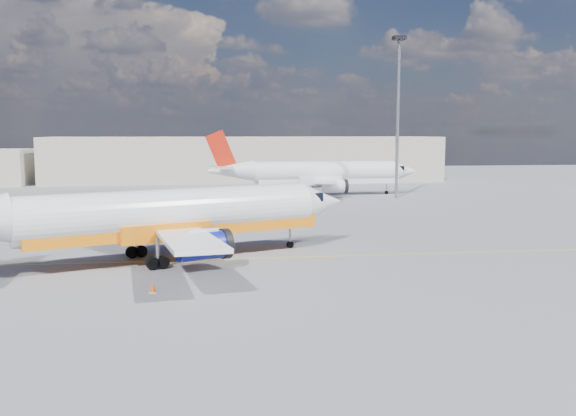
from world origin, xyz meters
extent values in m
plane|color=slate|center=(0.00, 0.00, 0.00)|extent=(240.00, 240.00, 0.00)
cube|color=yellow|center=(0.00, 3.00, 0.01)|extent=(70.00, 0.15, 0.01)
cube|color=beige|center=(5.00, 75.00, 4.00)|extent=(70.00, 14.00, 8.00)
cylinder|color=white|center=(-5.42, 3.08, 3.40)|extent=(20.41, 10.91, 3.21)
cone|color=white|center=(5.91, 7.78, 3.40)|extent=(4.72, 4.41, 3.21)
cube|color=black|center=(4.69, 7.27, 3.92)|extent=(2.31, 2.62, 0.66)
cube|color=orange|center=(-4.98, 3.26, 2.31)|extent=(20.19, 10.39, 1.13)
cube|color=white|center=(-9.26, 8.64, 2.55)|extent=(9.16, 10.90, 0.76)
cube|color=white|center=(-4.20, -3.56, 2.55)|extent=(4.66, 11.65, 0.76)
cylinder|color=navy|center=(-6.61, 7.19, 1.65)|extent=(3.82, 2.96, 1.79)
cylinder|color=navy|center=(-3.36, -0.66, 1.65)|extent=(3.82, 2.96, 1.79)
cylinder|color=black|center=(-5.21, 7.76, 1.65)|extent=(1.19, 2.01, 1.98)
cylinder|color=black|center=(-1.96, -0.08, 1.65)|extent=(1.19, 2.01, 1.98)
cylinder|color=#9C9CA4|center=(3.30, 6.69, 1.18)|extent=(0.22, 0.22, 1.98)
cylinder|color=black|center=(3.30, 6.69, 0.26)|extent=(0.57, 0.41, 0.53)
cylinder|color=black|center=(-8.03, 4.45, 0.42)|extent=(0.92, 0.66, 0.85)
cylinder|color=black|center=(-6.30, 0.27, 0.42)|extent=(0.92, 0.66, 0.85)
cylinder|color=white|center=(14.05, 47.04, 3.27)|extent=(20.06, 3.66, 3.09)
cone|color=white|center=(25.85, 47.38, 3.27)|extent=(3.72, 3.19, 3.09)
cone|color=white|center=(0.89, 46.66, 3.59)|extent=(6.44, 3.11, 2.93)
cube|color=black|center=(24.58, 47.34, 3.77)|extent=(1.60, 2.13, 0.64)
cube|color=white|center=(14.50, 47.05, 2.22)|extent=(20.04, 3.11, 1.09)
cube|color=white|center=(12.51, 53.36, 2.45)|extent=(5.74, 11.28, 0.73)
cube|color=white|center=(12.87, 40.65, 2.45)|extent=(5.17, 11.27, 0.73)
cylinder|color=white|center=(14.39, 51.14, 1.59)|extent=(3.32, 1.82, 1.73)
cylinder|color=white|center=(14.62, 42.97, 1.59)|extent=(3.32, 1.82, 1.73)
cylinder|color=black|center=(15.84, 51.18, 1.59)|extent=(0.51, 1.92, 1.91)
cylinder|color=black|center=(16.07, 43.01, 1.59)|extent=(0.51, 1.92, 1.91)
cube|color=red|center=(-0.47, 46.62, 6.36)|extent=(4.27, 0.39, 5.67)
cube|color=white|center=(-0.56, 49.53, 4.18)|extent=(3.41, 4.95, 0.16)
cube|color=white|center=(-0.39, 43.72, 4.18)|extent=(3.20, 4.92, 0.16)
cylinder|color=#9C9CA4|center=(23.13, 47.30, 1.14)|extent=(0.17, 0.17, 1.91)
cylinder|color=black|center=(23.13, 47.30, 0.25)|extent=(0.51, 0.23, 0.51)
cylinder|color=black|center=(12.17, 49.17, 0.41)|extent=(0.83, 0.37, 0.82)
cylinder|color=black|center=(12.30, 44.81, 0.41)|extent=(0.83, 0.37, 0.82)
cube|color=white|center=(-6.20, -5.90, 0.02)|extent=(0.40, 0.40, 0.04)
cone|color=#FF5A0A|center=(-6.20, -5.90, 0.30)|extent=(0.34, 0.34, 0.52)
cylinder|color=#9C9CA4|center=(22.74, 41.58, 10.39)|extent=(0.46, 0.46, 20.78)
cube|color=black|center=(22.74, 41.58, 21.09)|extent=(1.56, 1.56, 0.52)
camera|label=1|loc=(-3.62, -41.33, 8.87)|focal=40.00mm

